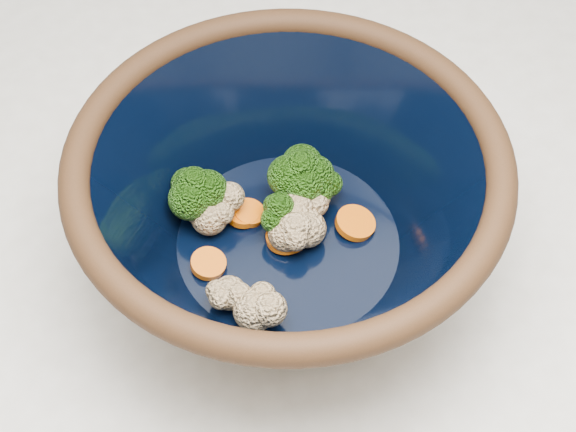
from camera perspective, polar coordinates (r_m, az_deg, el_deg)
name	(u,v)px	position (r m, az deg, el deg)	size (l,w,h in m)	color
counter	(299,410)	(1.09, 0.79, -13.61)	(1.20, 1.20, 0.90)	beige
mixing_bowl	(288,205)	(0.60, 0.00, 0.77)	(0.39, 0.39, 0.14)	black
vegetable_pile	(268,210)	(0.62, -1.46, 0.42)	(0.16, 0.15, 0.06)	#608442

